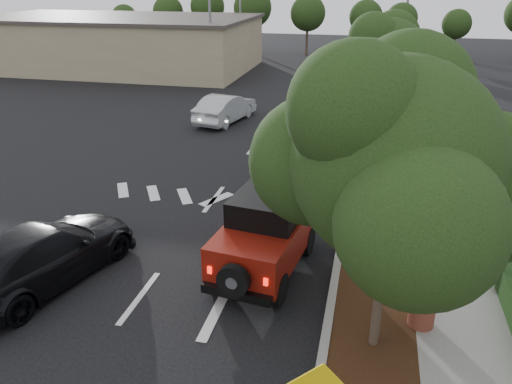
% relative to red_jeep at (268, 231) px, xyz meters
% --- Properties ---
extents(ground, '(120.00, 120.00, 0.00)m').
position_rel_red_jeep_xyz_m(ground, '(-2.76, -2.11, -1.07)').
color(ground, black).
rests_on(ground, ground).
extents(curb, '(0.20, 70.00, 0.15)m').
position_rel_red_jeep_xyz_m(curb, '(1.84, 9.89, -1.00)').
color(curb, '#9E9B93').
rests_on(curb, ground).
extents(planting_strip, '(1.80, 70.00, 0.12)m').
position_rel_red_jeep_xyz_m(planting_strip, '(2.84, 9.89, -1.01)').
color(planting_strip, black).
rests_on(planting_strip, ground).
extents(sidewalk, '(2.00, 70.00, 0.12)m').
position_rel_red_jeep_xyz_m(sidewalk, '(4.74, 9.89, -1.01)').
color(sidewalk, gray).
rests_on(sidewalk, ground).
extents(hedge, '(0.80, 70.00, 0.80)m').
position_rel_red_jeep_xyz_m(hedge, '(6.14, 9.89, -0.67)').
color(hedge, black).
rests_on(hedge, ground).
extents(commercial_building, '(22.00, 12.00, 4.00)m').
position_rel_red_jeep_xyz_m(commercial_building, '(-18.76, 27.89, 0.93)').
color(commercial_building, gray).
rests_on(commercial_building, ground).
extents(transmission_tower, '(7.00, 4.00, 28.00)m').
position_rel_red_jeep_xyz_m(transmission_tower, '(3.24, 45.89, -1.07)').
color(transmission_tower, slate).
rests_on(transmission_tower, ground).
extents(street_tree_near, '(3.80, 3.80, 5.92)m').
position_rel_red_jeep_xyz_m(street_tree_near, '(2.84, -2.61, -1.07)').
color(street_tree_near, black).
rests_on(street_tree_near, ground).
extents(street_tree_mid, '(3.20, 3.20, 5.32)m').
position_rel_red_jeep_xyz_m(street_tree_mid, '(2.84, 4.39, -1.07)').
color(street_tree_mid, black).
rests_on(street_tree_mid, ground).
extents(street_tree_far, '(3.40, 3.40, 5.62)m').
position_rel_red_jeep_xyz_m(street_tree_far, '(2.84, 10.89, -1.07)').
color(street_tree_far, black).
rests_on(street_tree_far, ground).
extents(light_pole_a, '(2.00, 0.22, 9.00)m').
position_rel_red_jeep_xyz_m(light_pole_a, '(-9.26, 23.89, -1.07)').
color(light_pole_a, slate).
rests_on(light_pole_a, ground).
extents(light_pole_b, '(2.00, 0.22, 9.00)m').
position_rel_red_jeep_xyz_m(light_pole_b, '(-10.26, 35.89, -1.07)').
color(light_pole_b, slate).
rests_on(light_pole_b, ground).
extents(red_jeep, '(2.30, 4.27, 2.11)m').
position_rel_red_jeep_xyz_m(red_jeep, '(0.00, 0.00, 0.00)').
color(red_jeep, black).
rests_on(red_jeep, ground).
extents(silver_suv_ahead, '(3.28, 5.55, 1.45)m').
position_rel_red_jeep_xyz_m(silver_suv_ahead, '(0.30, 6.67, -0.35)').
color(silver_suv_ahead, '#B2B6BA').
rests_on(silver_suv_ahead, ground).
extents(black_suv_oncoming, '(3.45, 5.71, 1.55)m').
position_rel_red_jeep_xyz_m(black_suv_oncoming, '(-5.41, -1.95, -0.30)').
color(black_suv_oncoming, black).
rests_on(black_suv_oncoming, ground).
extents(silver_sedan_oncoming, '(2.45, 4.71, 1.48)m').
position_rel_red_jeep_xyz_m(silver_sedan_oncoming, '(-5.22, 13.72, -0.34)').
color(silver_sedan_oncoming, '#B5BABE').
rests_on(silver_sedan_oncoming, ground).
extents(parked_suv, '(5.15, 2.98, 1.65)m').
position_rel_red_jeep_xyz_m(parked_suv, '(-12.69, 24.33, -0.25)').
color(parked_suv, '#95989C').
rests_on(parked_suv, ground).
extents(terracotta_planter, '(0.71, 0.71, 1.24)m').
position_rel_red_jeep_xyz_m(terracotta_planter, '(3.84, -1.76, -0.24)').
color(terracotta_planter, brown).
rests_on(terracotta_planter, ground).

